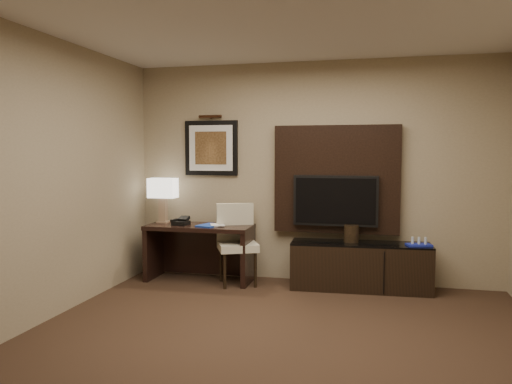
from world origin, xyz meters
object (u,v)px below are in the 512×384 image
(minibar_tray, at_px, (419,242))
(ice_bucket, at_px, (351,234))
(credenza, at_px, (360,266))
(table_lamp, at_px, (163,201))
(desk_phone, at_px, (181,221))
(desk, at_px, (200,253))
(tv, at_px, (335,201))
(desk_chair, at_px, (238,245))

(minibar_tray, bearing_deg, ice_bucket, 175.09)
(credenza, relative_size, table_lamp, 2.82)
(table_lamp, bearing_deg, desk_phone, -26.17)
(table_lamp, distance_m, minibar_tray, 3.15)
(ice_bucket, bearing_deg, desk, -177.37)
(tv, xyz_separation_m, desk_chair, (-1.14, -0.25, -0.55))
(table_lamp, bearing_deg, credenza, -1.10)
(desk, xyz_separation_m, table_lamp, (-0.53, 0.10, 0.63))
(minibar_tray, bearing_deg, desk_phone, -178.57)
(desk_phone, height_order, minibar_tray, desk_phone)
(credenza, relative_size, desk_phone, 8.61)
(desk, bearing_deg, tv, 5.91)
(credenza, bearing_deg, ice_bucket, 159.18)
(desk_phone, distance_m, ice_bucket, 2.08)
(tv, height_order, table_lamp, tv)
(desk, bearing_deg, desk_phone, -168.15)
(credenza, xyz_separation_m, desk_phone, (-2.18, -0.10, 0.47))
(desk_chair, distance_m, table_lamp, 1.16)
(credenza, xyz_separation_m, ice_bucket, (-0.11, 0.03, 0.37))
(tv, xyz_separation_m, ice_bucket, (0.20, -0.11, -0.37))
(tv, height_order, desk_phone, tv)
(credenza, height_order, ice_bucket, ice_bucket)
(desk_phone, distance_m, minibar_tray, 2.83)
(tv, distance_m, ice_bucket, 0.43)
(desk, distance_m, tv, 1.79)
(minibar_tray, bearing_deg, tv, 169.85)
(desk, distance_m, ice_bucket, 1.87)
(desk_chair, bearing_deg, tv, -12.24)
(desk, distance_m, table_lamp, 0.83)
(credenza, bearing_deg, minibar_tray, -5.64)
(tv, bearing_deg, desk_phone, -172.70)
(table_lamp, height_order, ice_bucket, table_lamp)
(tv, bearing_deg, desk, -173.43)
(tv, distance_m, table_lamp, 2.18)
(credenza, relative_size, minibar_tray, 5.96)
(ice_bucket, bearing_deg, desk_chair, -173.74)
(table_lamp, bearing_deg, ice_bucket, -0.31)
(credenza, bearing_deg, tv, 152.42)
(minibar_tray, bearing_deg, desk_chair, -177.74)
(tv, bearing_deg, desk_chair, -167.55)
(minibar_tray, bearing_deg, table_lamp, 178.58)
(desk_phone, bearing_deg, ice_bucket, 12.35)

